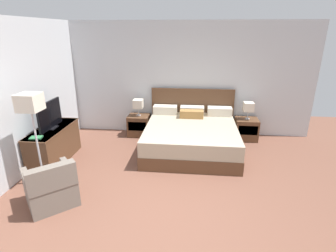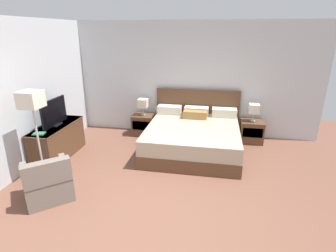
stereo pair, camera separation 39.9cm
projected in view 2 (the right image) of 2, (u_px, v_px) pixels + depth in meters
ground_plane at (150, 223)px, 3.71m from camera, size 10.70×10.70×0.00m
wall_back at (184, 80)px, 6.55m from camera, size 6.61×0.06×2.80m
wall_left at (30, 94)px, 5.07m from camera, size 0.06×5.37×2.80m
bed at (193, 137)px, 5.87m from camera, size 2.08×2.12×1.20m
nightstand_left at (144, 124)px, 6.80m from camera, size 0.54×0.48×0.53m
nightstand_right at (251, 131)px, 6.34m from camera, size 0.54×0.48×0.53m
table_lamp_left at (143, 103)px, 6.61m from camera, size 0.24×0.24×0.42m
table_lamp_right at (254, 109)px, 6.15m from camera, size 0.24×0.24×0.42m
dresser at (58, 141)px, 5.55m from camera, size 0.51×1.39×0.71m
tv at (54, 113)px, 5.35m from camera, size 0.18×0.81×0.55m
book_red_cover at (39, 134)px, 4.95m from camera, size 0.23×0.19×0.03m
armchair_by_window at (48, 183)px, 4.17m from camera, size 0.97×0.97×0.76m
floor_lamp at (32, 106)px, 4.34m from camera, size 0.33×0.33×1.64m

